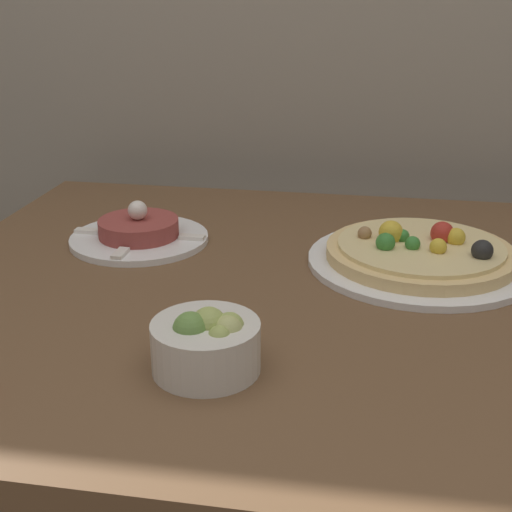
# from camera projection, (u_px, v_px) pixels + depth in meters

# --- Properties ---
(dining_table) EXTENTS (1.06, 0.89, 0.78)m
(dining_table) POSITION_uv_depth(u_px,v_px,m) (293.00, 358.00, 1.01)
(dining_table) COLOR brown
(dining_table) RESTS_ON ground_plane
(pizza_plate) EXTENTS (0.32, 0.32, 0.06)m
(pizza_plate) POSITION_uv_depth(u_px,v_px,m) (420.00, 254.00, 1.03)
(pizza_plate) COLOR white
(pizza_plate) RESTS_ON dining_table
(tartare_plate) EXTENTS (0.22, 0.22, 0.07)m
(tartare_plate) POSITION_uv_depth(u_px,v_px,m) (139.00, 233.00, 1.12)
(tartare_plate) COLOR white
(tartare_plate) RESTS_ON dining_table
(small_bowl) EXTENTS (0.12, 0.12, 0.07)m
(small_bowl) POSITION_uv_depth(u_px,v_px,m) (207.00, 342.00, 0.75)
(small_bowl) COLOR silver
(small_bowl) RESTS_ON dining_table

